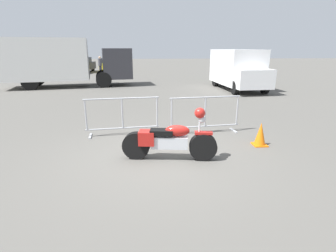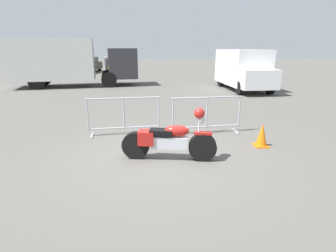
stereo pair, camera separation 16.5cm
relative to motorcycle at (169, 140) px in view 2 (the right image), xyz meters
name	(u,v)px [view 2 (the right image)]	position (x,y,z in m)	size (l,w,h in m)	color
ground_plane	(160,156)	(-0.19, 0.15, -0.45)	(120.00, 120.00, 0.00)	#54514C
motorcycle	(169,140)	(0.00, 0.00, 0.00)	(2.09, 0.46, 1.18)	black
crowd_barrier_near	(124,116)	(-1.17, 1.81, 0.10)	(2.05, 0.66, 1.07)	#9EA0A5
crowd_barrier_far	(207,115)	(1.17, 1.81, 0.10)	(2.05, 0.66, 1.07)	#9EA0A5
box_truck	(68,61)	(-5.81, 11.91, 1.19)	(7.98, 3.60, 2.98)	silver
delivery_van	(243,68)	(4.89, 10.18, 0.79)	(2.30, 5.12, 2.31)	white
parked_car_blue	(59,65)	(-10.25, 22.84, 0.29)	(2.06, 4.41, 1.46)	#284799
parked_car_black	(88,65)	(-7.24, 22.70, 0.32)	(2.14, 4.58, 1.51)	black
parked_car_yellow	(118,65)	(-4.23, 23.29, 0.27)	(2.01, 4.31, 1.42)	yellow
pedestrian	(106,65)	(-4.79, 19.65, 0.47)	(0.48, 0.48, 1.69)	#262838
planter_island	(243,75)	(6.36, 14.48, -0.04)	(3.87, 3.87, 1.23)	#ADA89E
traffic_cone	(262,135)	(2.36, 0.70, -0.16)	(0.34, 0.34, 0.59)	orange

